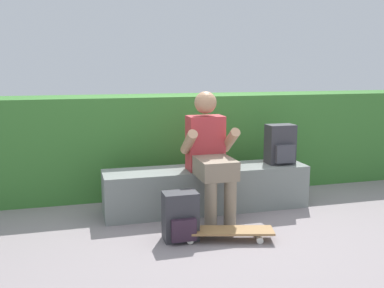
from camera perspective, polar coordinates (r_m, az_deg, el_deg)
name	(u,v)px	position (r m, az deg, el deg)	size (l,w,h in m)	color
ground_plane	(221,224)	(3.99, 3.84, -10.46)	(24.00, 24.00, 0.00)	gray
bench_main	(207,189)	(4.32, 1.96, -5.88)	(2.02, 0.44, 0.42)	gray
person_skater	(210,152)	(4.02, 2.35, -1.00)	(0.49, 0.62, 1.17)	#B73338
skateboard_near_person	(224,231)	(3.63, 4.27, -11.34)	(0.82, 0.40, 0.09)	olive
backpack_on_bench	(281,145)	(4.51, 11.53, -0.10)	(0.28, 0.23, 0.40)	#333338
backpack_on_ground	(181,217)	(3.59, -1.50, -9.56)	(0.28, 0.23, 0.40)	#333338
hedge_row	(218,140)	(5.15, 3.41, 0.47)	(6.14, 0.67, 1.09)	#38742F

